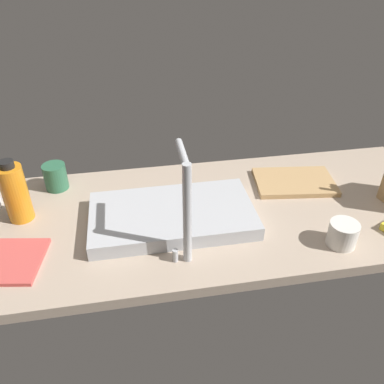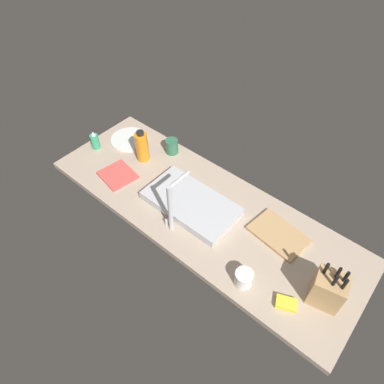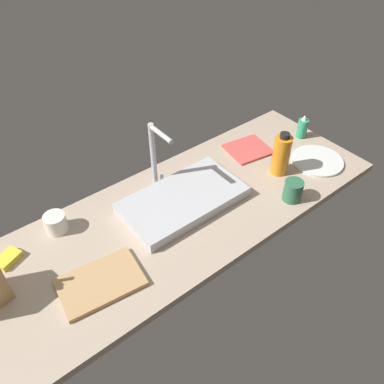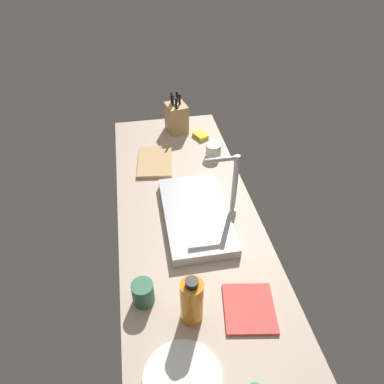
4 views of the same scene
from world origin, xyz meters
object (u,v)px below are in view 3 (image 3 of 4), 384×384
at_px(coffee_mug, 293,191).
at_px(dish_sponge, 8,259).
at_px(soap_bottle, 302,128).
at_px(water_bottle, 281,155).
at_px(cutting_board, 101,282).
at_px(sink_basin, 183,200).
at_px(dinner_plate, 317,161).
at_px(faucet, 155,152).
at_px(dish_towel, 248,149).
at_px(ceramic_cup, 56,223).

relative_size(coffee_mug, dish_sponge, 1.04).
bearing_deg(dish_sponge, soap_bottle, -5.43).
xyz_separation_m(water_bottle, coffee_mug, (-0.09, -0.16, -0.05)).
bearing_deg(dish_sponge, cutting_board, -54.24).
distance_m(sink_basin, dinner_plate, 0.70).
height_order(cutting_board, dinner_plate, cutting_board).
xyz_separation_m(cutting_board, water_bottle, (0.94, 0.04, 0.09)).
relative_size(sink_basin, faucet, 1.64).
xyz_separation_m(sink_basin, dish_towel, (0.49, 0.10, -0.02)).
bearing_deg(sink_basin, dinner_plate, -13.97).
bearing_deg(soap_bottle, sink_basin, -178.55).
distance_m(water_bottle, dinner_plate, 0.23).
relative_size(sink_basin, water_bottle, 2.45).
bearing_deg(faucet, sink_basin, -83.64).
height_order(faucet, ceramic_cup, faucet).
xyz_separation_m(faucet, dish_sponge, (-0.66, -0.00, -0.17)).
bearing_deg(cutting_board, ceramic_cup, 91.81).
height_order(water_bottle, coffee_mug, water_bottle).
height_order(sink_basin, dish_towel, sink_basin).
bearing_deg(coffee_mug, faucet, 133.19).
relative_size(dinner_plate, coffee_mug, 2.62).
relative_size(cutting_board, dinner_plate, 1.15).
relative_size(cutting_board, dish_towel, 1.41).
bearing_deg(sink_basin, coffee_mug, -34.62).
height_order(coffee_mug, dish_sponge, coffee_mug).
bearing_deg(dish_towel, cutting_board, -165.66).
relative_size(faucet, dinner_plate, 1.28).
bearing_deg(soap_bottle, dinner_plate, -119.30).
height_order(faucet, dish_sponge, faucet).
relative_size(faucet, coffee_mug, 3.34).
distance_m(water_bottle, dish_towel, 0.23).
height_order(water_bottle, dish_sponge, water_bottle).
bearing_deg(dish_sponge, sink_basin, -13.13).
distance_m(dinner_plate, dish_towel, 0.33).
relative_size(coffee_mug, ceramic_cup, 1.09).
relative_size(faucet, dish_towel, 1.57).
distance_m(water_bottle, ceramic_cup, 1.00).
bearing_deg(faucet, coffee_mug, -46.81).
height_order(soap_bottle, coffee_mug, soap_bottle).
xyz_separation_m(soap_bottle, dinner_plate, (-0.11, -0.19, -0.05)).
height_order(dish_towel, coffee_mug, coffee_mug).
xyz_separation_m(cutting_board, dinner_plate, (1.15, -0.03, -0.00)).
relative_size(faucet, water_bottle, 1.49).
height_order(sink_basin, water_bottle, water_bottle).
height_order(sink_basin, cutting_board, sink_basin).
distance_m(cutting_board, soap_bottle, 1.26).
relative_size(faucet, soap_bottle, 2.47).
height_order(water_bottle, ceramic_cup, water_bottle).
bearing_deg(dinner_plate, dish_towel, 125.44).
xyz_separation_m(water_bottle, ceramic_cup, (-0.95, 0.30, -0.06)).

